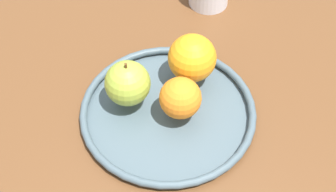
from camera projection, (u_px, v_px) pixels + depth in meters
ground_plane at (168, 122)px, 79.28cm from camera, size 141.85×141.85×4.00cm
fruit_bowl at (168, 111)px, 77.02cm from camera, size 28.26×28.26×1.80cm
apple at (128, 83)px, 74.81cm from camera, size 7.28×7.28×8.08cm
orange_back_right at (180, 98)px, 73.38cm from camera, size 6.60×6.60×6.60cm
orange_front_left at (192, 58)px, 77.79cm from camera, size 7.97×7.97×7.97cm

